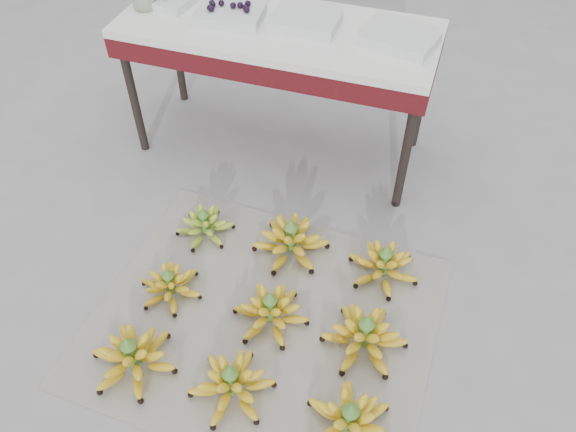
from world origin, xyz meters
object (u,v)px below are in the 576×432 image
(bunch_front_right, at_px, (349,422))
(tray_far_right, at_px, (400,39))
(bunch_back_center, at_px, (291,241))
(bunch_front_center, at_px, (232,384))
(bunch_mid_right, at_px, (365,336))
(bunch_back_left, at_px, (205,225))
(tray_right, at_px, (305,21))
(vendor_table, at_px, (278,41))
(bunch_back_right, at_px, (384,265))
(tray_left, at_px, (230,14))
(bunch_mid_left, at_px, (170,285))
(bunch_mid_center, at_px, (270,311))
(bunch_front_left, at_px, (133,357))
(newspaper_mat, at_px, (264,320))
(tray_far_left, at_px, (166,1))

(bunch_front_right, bearing_deg, tray_far_right, 115.49)
(bunch_back_center, height_order, tray_far_right, tray_far_right)
(bunch_front_center, bearing_deg, bunch_mid_right, 24.01)
(bunch_mid_right, distance_m, bunch_back_left, 0.83)
(tray_right, relative_size, tray_far_right, 0.89)
(bunch_mid_right, height_order, vendor_table, vendor_table)
(bunch_back_right, bearing_deg, tray_far_right, 111.33)
(bunch_back_left, height_order, tray_left, tray_left)
(bunch_mid_left, relative_size, bunch_mid_center, 0.99)
(bunch_mid_right, relative_size, tray_left, 1.27)
(bunch_back_right, bearing_deg, vendor_table, 144.53)
(bunch_front_left, distance_m, tray_left, 1.44)
(bunch_front_center, bearing_deg, bunch_back_right, 44.30)
(bunch_front_center, distance_m, tray_left, 1.50)
(newspaper_mat, bearing_deg, bunch_front_center, -90.12)
(bunch_front_left, xyz_separation_m, bunch_back_left, (-0.02, 0.66, -0.01))
(bunch_front_left, distance_m, bunch_back_center, 0.76)
(bunch_front_right, distance_m, tray_far_right, 1.45)
(bunch_back_center, bearing_deg, newspaper_mat, -96.79)
(bunch_mid_right, xyz_separation_m, tray_far_right, (-0.14, 0.99, 0.61))
(bunch_mid_right, height_order, tray_right, tray_right)
(tray_far_right, bearing_deg, bunch_front_right, -82.90)
(bunch_mid_center, xyz_separation_m, vendor_table, (-0.30, 0.99, 0.51))
(newspaper_mat, height_order, tray_right, tray_right)
(bunch_front_center, bearing_deg, bunch_front_left, 166.61)
(bunch_mid_center, bearing_deg, bunch_mid_right, -2.36)
(bunch_mid_left, distance_m, bunch_back_left, 0.33)
(vendor_table, distance_m, tray_far_right, 0.53)
(bunch_back_left, bearing_deg, vendor_table, 76.89)
(bunch_front_left, relative_size, bunch_mid_left, 1.27)
(bunch_front_center, bearing_deg, bunch_mid_center, 69.45)
(vendor_table, relative_size, tray_far_right, 4.32)
(bunch_front_center, height_order, bunch_mid_center, bunch_front_center)
(bunch_front_right, xyz_separation_m, bunch_back_left, (-0.79, 0.65, -0.01))
(bunch_front_left, height_order, bunch_mid_center, bunch_front_left)
(vendor_table, xyz_separation_m, tray_left, (-0.21, -0.02, 0.10))
(bunch_front_left, height_order, bunch_front_right, bunch_front_left)
(bunch_front_center, height_order, bunch_back_left, bunch_front_center)
(bunch_front_left, relative_size, tray_far_right, 1.17)
(bunch_front_center, height_order, bunch_back_right, bunch_front_center)
(bunch_back_center, bearing_deg, vendor_table, 104.75)
(bunch_mid_left, height_order, tray_left, tray_left)
(tray_far_right, bearing_deg, bunch_back_right, -77.72)
(tray_right, bearing_deg, bunch_mid_center, -79.31)
(bunch_back_left, relative_size, tray_right, 0.93)
(bunch_mid_left, xyz_separation_m, bunch_mid_center, (0.41, 0.00, 0.01))
(bunch_front_center, xyz_separation_m, bunch_back_right, (0.38, 0.66, -0.00))
(tray_far_left, xyz_separation_m, tray_far_right, (1.04, -0.02, 0.00))
(bunch_front_right, xyz_separation_m, tray_far_left, (-1.20, 1.33, 0.60))
(bunch_back_right, relative_size, vendor_table, 0.23)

